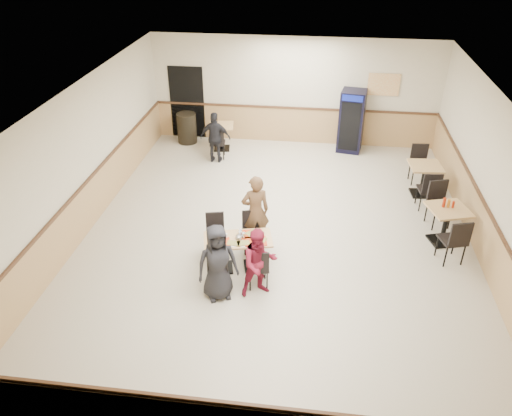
# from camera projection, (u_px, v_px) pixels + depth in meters

# --- Properties ---
(ground) EXTENTS (10.00, 10.00, 0.00)m
(ground) POSITION_uv_depth(u_px,v_px,m) (277.00, 236.00, 10.43)
(ground) COLOR beige
(ground) RESTS_ON ground
(room_shell) EXTENTS (10.00, 10.00, 10.00)m
(room_shell) POSITION_uv_depth(u_px,v_px,m) (360.00, 163.00, 12.10)
(room_shell) COLOR silver
(room_shell) RESTS_ON ground
(main_table) EXTENTS (1.36, 0.89, 0.67)m
(main_table) POSITION_uv_depth(u_px,v_px,m) (238.00, 248.00, 9.28)
(main_table) COLOR black
(main_table) RESTS_ON ground
(main_chairs) EXTENTS (1.41, 1.68, 0.85)m
(main_chairs) POSITION_uv_depth(u_px,v_px,m) (236.00, 250.00, 9.29)
(main_chairs) COLOR black
(main_chairs) RESTS_ON ground
(diner_woman_left) EXTENTS (0.83, 0.71, 1.44)m
(diner_woman_left) POSITION_uv_depth(u_px,v_px,m) (217.00, 263.00, 8.46)
(diner_woman_left) COLOR black
(diner_woman_left) RESTS_ON ground
(diner_woman_right) EXTENTS (0.79, 0.72, 1.32)m
(diner_woman_right) POSITION_uv_depth(u_px,v_px,m) (259.00, 263.00, 8.55)
(diner_woman_right) COLOR maroon
(diner_woman_right) RESTS_ON ground
(diner_man_opposite) EXTENTS (0.65, 0.54, 1.54)m
(diner_man_opposite) POSITION_uv_depth(u_px,v_px,m) (255.00, 211.00, 9.80)
(diner_man_opposite) COLOR brown
(diner_man_opposite) RESTS_ON ground
(lone_diner) EXTENTS (0.81, 0.34, 1.38)m
(lone_diner) POSITION_uv_depth(u_px,v_px,m) (215.00, 138.00, 13.16)
(lone_diner) COLOR black
(lone_diner) RESTS_ON ground
(tabletop_clutter) EXTENTS (1.12, 0.73, 0.12)m
(tabletop_clutter) POSITION_uv_depth(u_px,v_px,m) (239.00, 239.00, 9.12)
(tabletop_clutter) COLOR red
(tabletop_clutter) RESTS_ON main_table
(side_table_near) EXTENTS (0.92, 0.92, 0.79)m
(side_table_near) POSITION_uv_depth(u_px,v_px,m) (446.00, 220.00, 9.98)
(side_table_near) COLOR black
(side_table_near) RESTS_ON ground
(side_table_near_chair_south) EXTENTS (0.58, 0.58, 1.01)m
(side_table_near_chair_south) POSITION_uv_depth(u_px,v_px,m) (453.00, 239.00, 9.46)
(side_table_near_chair_south) COLOR black
(side_table_near_chair_south) RESTS_ON ground
(side_table_near_chair_north) EXTENTS (0.58, 0.58, 1.01)m
(side_table_near_chair_north) POSITION_uv_depth(u_px,v_px,m) (440.00, 205.00, 10.54)
(side_table_near_chair_north) COLOR black
(side_table_near_chair_north) RESTS_ON ground
(side_table_far) EXTENTS (0.78, 0.78, 0.77)m
(side_table_far) POSITION_uv_depth(u_px,v_px,m) (424.00, 175.00, 11.69)
(side_table_far) COLOR black
(side_table_far) RESTS_ON ground
(side_table_far_chair_south) EXTENTS (0.49, 0.49, 0.98)m
(side_table_far_chair_south) POSITION_uv_depth(u_px,v_px,m) (428.00, 189.00, 11.18)
(side_table_far_chair_south) COLOR black
(side_table_far_chair_south) RESTS_ON ground
(side_table_far_chair_north) EXTENTS (0.49, 0.49, 0.98)m
(side_table_far_chair_north) POSITION_uv_depth(u_px,v_px,m) (420.00, 165.00, 12.23)
(side_table_far_chair_north) COLOR black
(side_table_far_chair_north) RESTS_ON ground
(condiment_caddy) EXTENTS (0.23, 0.06, 0.20)m
(condiment_caddy) POSITION_uv_depth(u_px,v_px,m) (448.00, 203.00, 9.85)
(condiment_caddy) COLOR #9F230B
(condiment_caddy) RESTS_ON side_table_near
(back_table) EXTENTS (0.76, 0.76, 0.72)m
(back_table) POSITION_uv_depth(u_px,v_px,m) (221.00, 133.00, 13.97)
(back_table) COLOR black
(back_table) RESTS_ON ground
(back_table_chair_lone) EXTENTS (0.48, 0.48, 0.91)m
(back_table_chair_lone) POSITION_uv_depth(u_px,v_px,m) (217.00, 142.00, 13.49)
(back_table_chair_lone) COLOR black
(back_table_chair_lone) RESTS_ON ground
(pepsi_cooler) EXTENTS (0.75, 0.75, 1.72)m
(pepsi_cooler) POSITION_uv_depth(u_px,v_px,m) (351.00, 121.00, 13.71)
(pepsi_cooler) COLOR black
(pepsi_cooler) RESTS_ON ground
(trash_bin) EXTENTS (0.55, 0.55, 0.87)m
(trash_bin) POSITION_uv_depth(u_px,v_px,m) (187.00, 128.00, 14.41)
(trash_bin) COLOR black
(trash_bin) RESTS_ON ground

